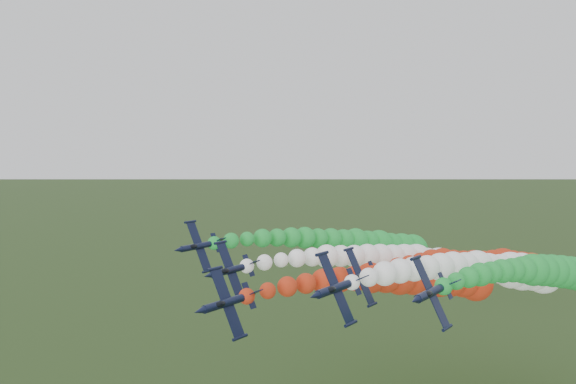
# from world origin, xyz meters

# --- Properties ---
(jet_lead) EXTENTS (14.85, 80.07, 18.33)m
(jet_lead) POSITION_xyz_m (11.49, 49.13, 31.73)
(jet_lead) COLOR #101732
(jet_lead) RESTS_ON ground
(jet_inner_left) EXTENTS (14.63, 79.85, 18.11)m
(jet_inner_left) POSITION_xyz_m (1.35, 62.00, 32.33)
(jet_inner_left) COLOR #101732
(jet_inner_left) RESTS_ON ground
(jet_inner_right) EXTENTS (15.05, 80.27, 18.53)m
(jet_inner_right) POSITION_xyz_m (24.01, 58.13, 33.73)
(jet_inner_right) COLOR #101732
(jet_inner_right) RESTS_ON ground
(jet_outer_left) EXTENTS (15.10, 80.32, 18.57)m
(jet_outer_left) POSITION_xyz_m (-11.17, 67.46, 33.97)
(jet_outer_left) COLOR #101732
(jet_outer_left) RESTS_ON ground
(jet_outer_right) EXTENTS (14.59, 79.81, 18.07)m
(jet_outer_right) POSITION_xyz_m (33.56, 65.57, 33.22)
(jet_outer_right) COLOR #101732
(jet_outer_right) RESTS_ON ground
(jet_trail) EXTENTS (15.13, 80.35, 18.61)m
(jet_trail) POSITION_xyz_m (17.36, 76.91, 30.77)
(jet_trail) COLOR #101732
(jet_trail) RESTS_ON ground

